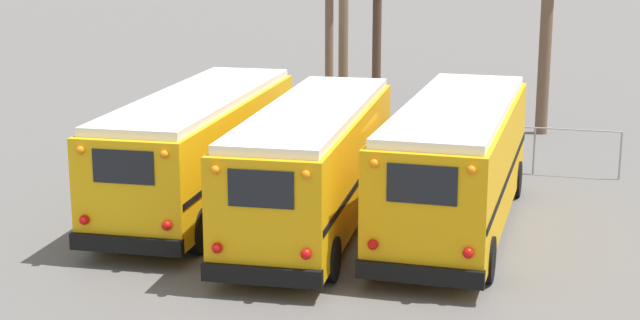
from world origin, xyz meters
The scene contains 6 objects.
ground_plane centered at (0.00, 0.00, 0.00)m, with size 160.00×160.00×0.00m, color #5B5956.
school_bus_0 centered at (-3.30, -0.13, 1.64)m, with size 2.98×9.91×2.99m.
school_bus_1 centered at (0.00, -1.16, 1.64)m, with size 2.94×9.75×3.01m.
school_bus_2 centered at (3.30, -0.36, 1.69)m, with size 2.73×9.58×3.11m.
utility_pole centered at (-1.57, 8.31, 4.45)m, with size 1.80×0.32×8.65m.
fence_line centered at (0.00, 5.63, 0.98)m, with size 14.67×0.06×1.42m.
Camera 1 is at (6.03, -23.06, 7.18)m, focal length 55.00 mm.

